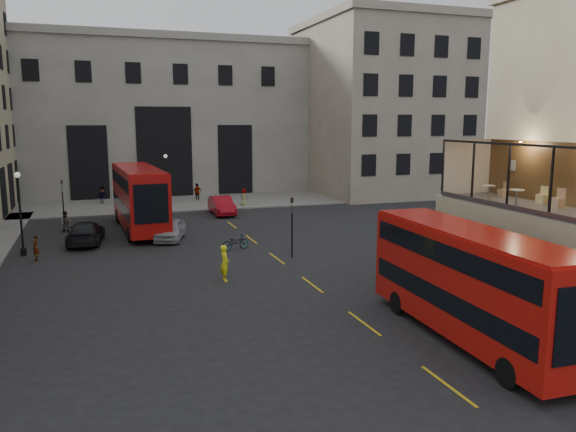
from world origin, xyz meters
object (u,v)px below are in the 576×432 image
object	(u,v)px
traffic_light_near	(292,219)
cafe_chair_c	(542,198)
pedestrian_b	(102,195)
traffic_light_far	(63,197)
street_lamp_a	(21,219)
cafe_chair_b	(558,202)
bicycle	(235,242)
cafe_chair_d	(503,193)
car_b	(222,206)
cafe_table_mid	(516,196)
cafe_table_far	(489,190)
street_lamp_b	(166,185)
car_a	(170,230)
pedestrian_e	(36,248)
cyclist	(225,263)
bus_far	(139,195)
car_c	(86,232)
bus_near	(470,279)
pedestrian_d	(244,198)
pedestrian_c	(197,192)
pedestrian_a	(66,222)

from	to	relation	value
traffic_light_near	cafe_chair_c	xyz separation A→B (m)	(8.57, -11.36, 2.42)
pedestrian_b	cafe_chair_c	bearing A→B (deg)	-98.46
traffic_light_far	street_lamp_a	bearing A→B (deg)	-101.31
street_lamp_a	cafe_chair_b	bearing A→B (deg)	-38.01
bicycle	cafe_chair_d	world-z (taller)	cafe_chair_d
traffic_light_near	street_lamp_a	size ratio (longest dim) A/B	0.71
car_b	cafe_chair_d	bearing A→B (deg)	-71.12
cafe_table_mid	cafe_chair_b	bearing A→B (deg)	-24.95
cafe_table_far	street_lamp_a	bearing A→B (deg)	145.51
street_lamp_a	cafe_table_mid	size ratio (longest dim) A/B	6.44
street_lamp_b	car_a	xyz separation A→B (m)	(-1.54, -14.24, -1.63)
car_a	pedestrian_e	size ratio (longest dim) A/B	2.92
bicycle	pedestrian_b	bearing A→B (deg)	4.57
cyclist	traffic_light_near	bearing A→B (deg)	-54.10
cafe_table_far	car_b	bearing A→B (deg)	105.32
bus_far	cafe_chair_b	world-z (taller)	cafe_chair_b
bus_far	car_c	distance (m)	5.88
traffic_light_far	bus_near	distance (m)	34.81
bus_near	bus_far	xyz separation A→B (m)	(-10.27, 27.25, 0.30)
street_lamp_a	pedestrian_b	size ratio (longest dim) A/B	2.87
bus_near	cyclist	bearing A→B (deg)	122.62
street_lamp_b	cafe_chair_c	distance (m)	36.10
cafe_table_far	pedestrian_d	bearing A→B (deg)	97.90
pedestrian_d	street_lamp_a	bearing A→B (deg)	80.26
car_a	bus_near	bearing A→B (deg)	-51.51
bus_near	car_b	xyz separation A→B (m)	(-2.62, 32.45, -1.64)
street_lamp_b	bus_near	bearing A→B (deg)	-79.27
pedestrian_c	pedestrian_e	xyz separation A→B (m)	(-13.88, -22.37, -0.19)
traffic_light_near	cyclist	size ratio (longest dim) A/B	1.94
street_lamp_a	cafe_table_far	distance (m)	27.84
pedestrian_d	cafe_table_mid	world-z (taller)	cafe_table_mid
cafe_table_far	cafe_chair_d	bearing A→B (deg)	23.68
traffic_light_near	street_lamp_a	bearing A→B (deg)	159.44
cyclist	pedestrian_e	world-z (taller)	cyclist
car_a	cafe_chair_c	xyz separation A→B (m)	(15.11, -19.12, 4.08)
pedestrian_c	bus_near	bearing A→B (deg)	68.56
bus_far	pedestrian_d	xyz separation A→B (m)	(10.79, 9.18, -1.86)
cafe_table_far	car_c	bearing A→B (deg)	136.41
car_b	pedestrian_a	bearing A→B (deg)	-161.18
traffic_light_near	bus_far	bearing A→B (deg)	123.86
bus_near	car_c	world-z (taller)	bus_near
street_lamp_b	car_c	size ratio (longest dim) A/B	0.99
car_b	car_c	distance (m)	14.75
bus_near	pedestrian_c	bearing A→B (deg)	94.45
cafe_chair_c	cafe_chair_d	distance (m)	2.31
cyclist	pedestrian_c	distance (m)	30.74
traffic_light_far	car_b	world-z (taller)	traffic_light_far
traffic_light_far	car_b	xyz separation A→B (m)	(13.38, 1.54, -1.60)
bus_near	pedestrian_e	xyz separation A→B (m)	(-17.12, 19.26, -1.70)
traffic_light_near	cafe_chair_c	distance (m)	14.43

